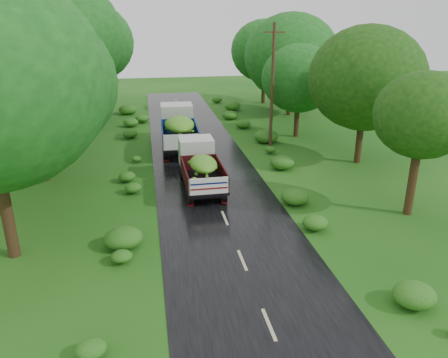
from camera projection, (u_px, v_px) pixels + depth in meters
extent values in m
plane|color=#114B10|center=(269.00, 325.00, 14.10)|extent=(120.00, 120.00, 0.00)
cube|color=black|center=(237.00, 248.00, 18.70)|extent=(6.50, 80.00, 0.02)
cube|color=#BFB78C|center=(269.00, 324.00, 14.09)|extent=(0.12, 1.60, 0.00)
cube|color=#BFB78C|center=(242.00, 260.00, 17.78)|extent=(0.12, 1.60, 0.00)
cube|color=#BFB78C|center=(225.00, 218.00, 21.46)|extent=(0.12, 1.60, 0.00)
cube|color=#BFB78C|center=(212.00, 188.00, 25.14)|extent=(0.12, 1.60, 0.00)
cube|color=#BFB78C|center=(203.00, 166.00, 28.82)|extent=(0.12, 1.60, 0.00)
cube|color=#BFB78C|center=(196.00, 149.00, 32.50)|extent=(0.12, 1.60, 0.00)
cube|color=#BFB78C|center=(190.00, 135.00, 36.19)|extent=(0.12, 1.60, 0.00)
cube|color=#BFB78C|center=(186.00, 124.00, 39.87)|extent=(0.12, 1.60, 0.00)
cube|color=#BFB78C|center=(182.00, 115.00, 43.55)|extent=(0.12, 1.60, 0.00)
cube|color=#BFB78C|center=(179.00, 107.00, 47.23)|extent=(0.12, 1.60, 0.00)
cube|color=#BFB78C|center=(176.00, 100.00, 50.92)|extent=(0.12, 1.60, 0.00)
cube|color=black|center=(201.00, 179.00, 24.86)|extent=(1.64, 5.18, 0.26)
cylinder|color=black|center=(182.00, 172.00, 26.47)|extent=(0.27, 0.92, 0.92)
cylinder|color=black|center=(211.00, 170.00, 26.79)|extent=(0.27, 0.92, 0.92)
cylinder|color=black|center=(188.00, 190.00, 23.67)|extent=(0.27, 0.92, 0.92)
cylinder|color=black|center=(220.00, 188.00, 23.99)|extent=(0.27, 0.92, 0.92)
cylinder|color=black|center=(190.00, 197.00, 22.81)|extent=(0.27, 0.92, 0.92)
cylinder|color=black|center=(223.00, 194.00, 23.12)|extent=(0.27, 0.92, 0.92)
cube|color=#68090A|center=(191.00, 203.00, 22.60)|extent=(0.31, 0.04, 0.41)
cube|color=#68090A|center=(225.00, 200.00, 22.91)|extent=(0.31, 0.04, 0.41)
cube|color=silver|center=(196.00, 152.00, 26.40)|extent=(2.04, 1.77, 1.74)
cube|color=black|center=(204.00, 182.00, 23.90)|extent=(2.15, 3.96, 0.15)
cube|color=#430C10|center=(185.00, 174.00, 23.54)|extent=(0.12, 3.94, 0.87)
cube|color=#430C10|center=(222.00, 172.00, 23.90)|extent=(0.12, 3.94, 0.87)
cube|color=#430C10|center=(199.00, 162.00, 25.50)|extent=(2.11, 0.10, 0.87)
cube|color=silver|center=(209.00, 186.00, 21.95)|extent=(2.11, 0.10, 0.87)
ellipsoid|color=#3C7E17|center=(203.00, 164.00, 23.53)|extent=(1.81, 3.33, 0.92)
cube|color=black|center=(179.00, 140.00, 32.09)|extent=(2.03, 6.16, 0.30)
cylinder|color=black|center=(164.00, 135.00, 34.05)|extent=(0.33, 1.09, 1.09)
cylinder|color=black|center=(191.00, 134.00, 34.35)|extent=(0.33, 1.09, 1.09)
cylinder|color=black|center=(165.00, 149.00, 30.71)|extent=(0.33, 1.09, 1.09)
cylinder|color=black|center=(195.00, 147.00, 31.01)|extent=(0.33, 1.09, 1.09)
cylinder|color=black|center=(166.00, 153.00, 29.68)|extent=(0.33, 1.09, 1.09)
cylinder|color=black|center=(197.00, 152.00, 29.98)|extent=(0.33, 1.09, 1.09)
cube|color=#68090A|center=(166.00, 158.00, 29.42)|extent=(0.37, 0.05, 0.49)
cube|color=#68090A|center=(197.00, 157.00, 29.72)|extent=(0.37, 0.05, 0.49)
cube|color=silver|center=(177.00, 117.00, 33.93)|extent=(2.45, 2.12, 2.06)
cube|color=black|center=(180.00, 142.00, 30.95)|extent=(2.62, 4.73, 0.17)
cube|color=navy|center=(162.00, 134.00, 30.56)|extent=(0.21, 4.67, 1.03)
cube|color=navy|center=(197.00, 133.00, 30.90)|extent=(0.21, 4.67, 1.03)
cube|color=navy|center=(178.00, 126.00, 32.85)|extent=(2.50, 0.15, 1.03)
cube|color=silver|center=(182.00, 142.00, 28.62)|extent=(2.50, 0.15, 1.03)
ellipsoid|color=#3C7E17|center=(179.00, 124.00, 30.50)|extent=(2.20, 3.97, 1.09)
cylinder|color=#382616|center=(272.00, 87.00, 31.86)|extent=(0.25, 0.25, 8.90)
cube|color=#382616|center=(274.00, 32.00, 30.52)|extent=(1.56, 0.13, 0.11)
cylinder|color=black|center=(38.00, 127.00, 25.18)|extent=(0.44, 0.44, 6.61)
ellipsoid|color=#0E3C0B|center=(31.00, 83.00, 24.29)|extent=(4.36, 4.36, 3.92)
cylinder|color=black|center=(18.00, 88.00, 30.15)|extent=(0.50, 0.50, 9.20)
ellipsoid|color=#0E3C0B|center=(9.00, 35.00, 28.91)|extent=(4.39, 4.39, 3.95)
cylinder|color=black|center=(75.00, 94.00, 36.05)|extent=(0.43, 0.43, 6.44)
ellipsoid|color=#0E3C0B|center=(71.00, 64.00, 35.19)|extent=(3.48, 3.48, 3.13)
cylinder|color=black|center=(61.00, 73.00, 40.07)|extent=(0.49, 0.49, 8.61)
ellipsoid|color=#0E3C0B|center=(56.00, 36.00, 38.91)|extent=(4.87, 4.87, 4.38)
cylinder|color=black|center=(93.00, 73.00, 43.65)|extent=(0.47, 0.47, 7.76)
ellipsoid|color=#0E3C0B|center=(90.00, 42.00, 42.60)|extent=(4.13, 4.13, 3.72)
cylinder|color=black|center=(416.00, 160.00, 20.95)|extent=(0.42, 0.42, 5.72)
ellipsoid|color=#134C16|center=(423.00, 115.00, 20.18)|extent=(3.01, 3.01, 2.71)
cylinder|color=black|center=(362.00, 116.00, 28.47)|extent=(0.43, 0.43, 6.37)
ellipsoid|color=#134C16|center=(366.00, 78.00, 27.61)|extent=(3.83, 3.83, 3.45)
cylinder|color=black|center=(298.00, 104.00, 34.91)|extent=(0.41, 0.41, 5.34)
ellipsoid|color=#134C16|center=(299.00, 78.00, 34.19)|extent=(3.44, 3.44, 3.10)
cylinder|color=black|center=(290.00, 82.00, 42.43)|extent=(0.43, 0.43, 6.41)
ellipsoid|color=#134C16|center=(291.00, 56.00, 41.57)|extent=(4.25, 4.25, 3.82)
cylinder|color=black|center=(264.00, 74.00, 48.29)|extent=(0.44, 0.44, 6.46)
ellipsoid|color=#134C16|center=(265.00, 51.00, 47.42)|extent=(3.85, 3.85, 3.46)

